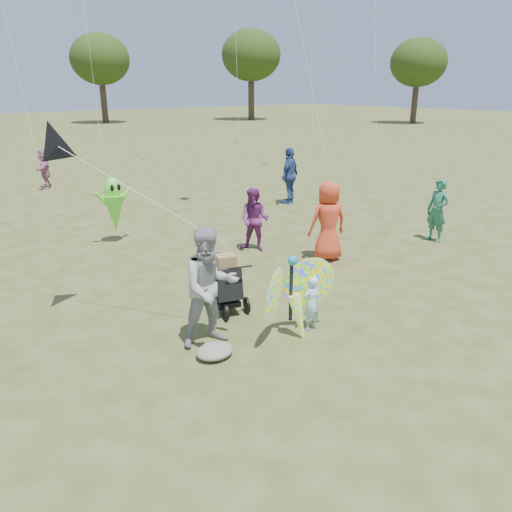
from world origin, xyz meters
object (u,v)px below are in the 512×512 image
(crowd_c, at_px, (290,176))
(jogging_stroller, at_px, (223,278))
(crowd_a, at_px, (328,221))
(adult_man, at_px, (210,287))
(alien_kite, at_px, (114,207))
(crowd_f, at_px, (437,210))
(crowd_e, at_px, (255,220))
(butterfly_kite, at_px, (294,298))
(crowd_j, at_px, (44,169))
(child_girl, at_px, (311,303))

(crowd_c, height_order, jogging_stroller, crowd_c)
(crowd_a, bearing_deg, adult_man, 39.16)
(adult_man, distance_m, crowd_c, 10.31)
(crowd_c, xyz_separation_m, alien_kite, (-6.72, -0.53, -0.01))
(crowd_c, xyz_separation_m, crowd_f, (-0.09, -5.79, -0.14))
(crowd_e, relative_size, crowd_f, 0.95)
(adult_man, relative_size, butterfly_kite, 1.12)
(crowd_e, bearing_deg, jogging_stroller, -79.94)
(crowd_c, relative_size, alien_kite, 1.12)
(crowd_a, bearing_deg, crowd_f, -174.39)
(adult_man, xyz_separation_m, crowd_a, (4.46, 1.64, -0.03))
(jogging_stroller, height_order, alien_kite, alien_kite)
(butterfly_kite, xyz_separation_m, alien_kite, (-0.00, 6.77, 0.29))
(adult_man, height_order, crowd_j, adult_man)
(crowd_e, bearing_deg, crowd_c, 96.46)
(adult_man, distance_m, jogging_stroller, 1.33)
(crowd_f, xyz_separation_m, jogging_stroller, (-6.91, 0.08, -0.22))
(alien_kite, bearing_deg, child_girl, -86.69)
(adult_man, bearing_deg, butterfly_kite, -16.51)
(crowd_a, distance_m, crowd_f, 3.45)
(crowd_a, xyz_separation_m, crowd_c, (3.44, 4.99, 0.04))
(crowd_c, xyz_separation_m, butterfly_kite, (-6.72, -7.30, -0.30))
(crowd_f, distance_m, crowd_j, 15.19)
(crowd_c, distance_m, jogging_stroller, 9.04)
(crowd_a, relative_size, butterfly_kite, 1.08)
(adult_man, relative_size, crowd_e, 1.23)
(crowd_a, xyz_separation_m, crowd_f, (3.35, -0.80, -0.10))
(adult_man, xyz_separation_m, crowd_c, (7.89, 6.63, 0.00))
(adult_man, height_order, butterfly_kite, adult_man)
(crowd_c, xyz_separation_m, crowd_e, (-4.32, -3.35, -0.18))
(crowd_f, relative_size, butterfly_kite, 0.96)
(child_girl, xyz_separation_m, crowd_j, (0.60, 15.63, 0.30))
(crowd_j, xyz_separation_m, alien_kite, (-1.00, -8.84, 0.19))
(adult_man, height_order, crowd_c, crowd_c)
(child_girl, xyz_separation_m, jogging_stroller, (-0.67, 1.61, 0.13))
(child_girl, height_order, crowd_j, crowd_j)
(adult_man, height_order, jogging_stroller, adult_man)
(jogging_stroller, xyz_separation_m, butterfly_kite, (0.28, -1.59, 0.07))
(crowd_f, relative_size, alien_kite, 0.96)
(adult_man, bearing_deg, crowd_e, 55.84)
(crowd_j, bearing_deg, adult_man, 16.06)
(adult_man, bearing_deg, crowd_j, 95.04)
(crowd_a, distance_m, crowd_j, 13.50)
(adult_man, bearing_deg, jogging_stroller, 59.06)
(alien_kite, bearing_deg, crowd_e, -49.56)
(child_girl, bearing_deg, jogging_stroller, -64.94)
(crowd_e, relative_size, jogging_stroller, 1.40)
(butterfly_kite, bearing_deg, crowd_c, 47.38)
(child_girl, height_order, crowd_f, crowd_f)
(crowd_f, bearing_deg, child_girl, -69.65)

